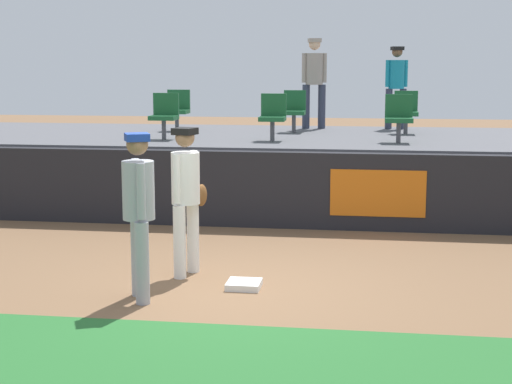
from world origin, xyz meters
TOP-DOWN VIEW (x-y plane):
  - ground_plane at (0.00, 0.00)m, footprint 60.00×60.00m
  - grass_foreground_strip at (0.00, -2.60)m, footprint 18.00×2.80m
  - first_base at (0.20, 0.15)m, footprint 0.40×0.40m
  - player_fielder_home at (-0.60, 0.64)m, footprint 0.47×0.54m
  - player_runner_visitor at (-0.88, -0.47)m, footprint 0.48×0.49m
  - field_wall at (0.01, 3.72)m, footprint 18.00×0.26m
  - bleacher_platform at (0.00, 6.29)m, footprint 18.00×4.80m
  - seat_back_center at (0.14, 6.96)m, footprint 0.44×0.44m
  - seat_front_right at (2.15, 5.16)m, footprint 0.48×0.44m
  - seat_back_right at (2.34, 6.96)m, footprint 0.46×0.44m
  - seat_front_left at (-2.06, 5.16)m, footprint 0.47×0.44m
  - seat_back_left at (-2.26, 6.96)m, footprint 0.47×0.44m
  - seat_front_center at (-0.07, 5.16)m, footprint 0.45×0.44m
  - spectator_hooded at (2.18, 8.14)m, footprint 0.47×0.41m
  - spectator_capped at (0.46, 7.96)m, footprint 0.52×0.43m

SIDE VIEW (x-z plane):
  - ground_plane at x=0.00m, z-range 0.00..0.00m
  - grass_foreground_strip at x=0.00m, z-range 0.00..0.01m
  - first_base at x=0.20m, z-range 0.00..0.08m
  - field_wall at x=0.01m, z-range 0.00..1.24m
  - bleacher_platform at x=0.00m, z-range 0.00..1.28m
  - player_fielder_home at x=-0.60m, z-range 0.15..2.01m
  - player_runner_visitor at x=-0.88m, z-range 0.15..2.04m
  - seat_back_center at x=0.14m, z-range 1.33..2.17m
  - seat_front_center at x=-0.07m, z-range 1.33..2.17m
  - seat_back_right at x=2.34m, z-range 1.33..2.17m
  - seat_back_left at x=-2.26m, z-range 1.33..2.17m
  - seat_front_left at x=-2.06m, z-range 1.33..2.17m
  - seat_front_right at x=2.15m, z-range 1.33..2.17m
  - spectator_hooded at x=2.18m, z-range 1.41..3.13m
  - spectator_capped at x=0.46m, z-range 1.43..3.32m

